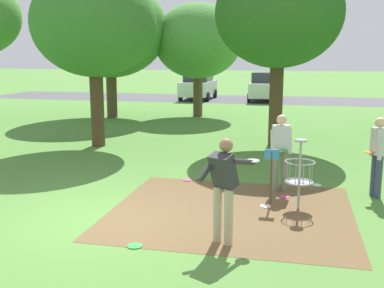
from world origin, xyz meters
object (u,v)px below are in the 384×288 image
object	(u,v)px
parked_car_leftmost	(198,86)
tree_mid_left	(110,29)
player_waiting_left	(281,148)
frisbee_mid_grass	(266,206)
frisbee_by_tee	(317,185)
frisbee_near_basket	(135,246)
frisbee_far_right	(285,197)
parked_car_center_left	(265,87)
disc_golf_basket	(297,171)
tree_far_left	(279,14)
frisbee_far_left	(187,180)
tree_mid_center	(198,41)
player_foreground_watching	(378,152)
tree_near_left	(94,24)
player_throwing	(224,184)

from	to	relation	value
parked_car_leftmost	tree_mid_left	bearing A→B (deg)	-102.13
player_waiting_left	frisbee_mid_grass	world-z (taller)	player_waiting_left
frisbee_by_tee	tree_mid_left	xyz separation A→B (m)	(-9.18, 10.14, 4.14)
frisbee_near_basket	frisbee_far_right	size ratio (longest dim) A/B	1.15
frisbee_mid_grass	parked_car_center_left	distance (m)	21.93
disc_golf_basket	tree_mid_left	distance (m)	15.15
tree_mid_left	tree_far_left	size ratio (longest dim) A/B	1.07
parked_car_leftmost	frisbee_mid_grass	bearing A→B (deg)	-74.68
frisbee_by_tee	tree_far_left	bearing A→B (deg)	104.37
frisbee_far_left	frisbee_far_right	world-z (taller)	same
frisbee_by_tee	tree_mid_left	size ratio (longest dim) A/B	0.03
player_waiting_left	tree_mid_left	size ratio (longest dim) A/B	0.27
tree_mid_center	parked_car_leftmost	size ratio (longest dim) A/B	1.28
player_foreground_watching	parked_car_center_left	world-z (taller)	parked_car_center_left
player_foreground_watching	parked_car_leftmost	bearing A→B (deg)	111.70
frisbee_by_tee	frisbee_far_left	xyz separation A→B (m)	(-3.04, -0.25, 0.00)
frisbee_by_tee	tree_far_left	distance (m)	6.48
parked_car_center_left	tree_far_left	bearing A→B (deg)	-84.71
frisbee_near_basket	tree_mid_left	xyz separation A→B (m)	(-6.24, 14.41, 4.14)
player_waiting_left	frisbee_far_left	world-z (taller)	player_waiting_left
player_waiting_left	tree_far_left	bearing A→B (deg)	94.01
disc_golf_basket	tree_near_left	distance (m)	8.84
tree_near_left	parked_car_leftmost	size ratio (longest dim) A/B	1.34
frisbee_mid_grass	frisbee_far_right	size ratio (longest dim) A/B	1.09
frisbee_far_right	parked_car_leftmost	bearing A→B (deg)	106.72
tree_far_left	frisbee_by_tee	bearing A→B (deg)	-75.63
player_waiting_left	tree_near_left	xyz separation A→B (m)	(-6.08, 4.01, 2.96)
tree_far_left	disc_golf_basket	bearing A→B (deg)	-83.63
frisbee_far_left	frisbee_far_right	xyz separation A→B (m)	(2.34, -0.85, 0.00)
frisbee_far_right	player_foreground_watching	bearing A→B (deg)	14.28
tree_near_left	parked_car_center_left	size ratio (longest dim) A/B	1.34
frisbee_far_right	player_throwing	bearing A→B (deg)	-108.29
disc_golf_basket	player_throwing	xyz separation A→B (m)	(-1.11, -2.02, 0.23)
frisbee_far_right	parked_car_center_left	world-z (taller)	parked_car_center_left
parked_car_center_left	parked_car_leftmost	bearing A→B (deg)	179.87
frisbee_near_basket	frisbee_mid_grass	distance (m)	3.09
player_waiting_left	frisbee_far_right	distance (m)	1.07
frisbee_far_right	tree_mid_left	world-z (taller)	tree_mid_left
disc_golf_basket	parked_car_leftmost	distance (m)	22.81
player_waiting_left	frisbee_far_right	bearing A→B (deg)	-73.11
frisbee_far_right	tree_mid_center	size ratio (longest dim) A/B	0.04
frisbee_far_left	tree_near_left	distance (m)	6.59
player_throwing	frisbee_by_tee	distance (m)	4.26
parked_car_center_left	disc_golf_basket	bearing A→B (deg)	-84.39
tree_mid_left	tree_near_left	bearing A→B (deg)	-71.52
frisbee_by_tee	tree_mid_center	bearing A→B (deg)	114.67
player_waiting_left	parked_car_center_left	distance (m)	20.75
tree_mid_center	parked_car_leftmost	bearing A→B (deg)	101.76
frisbee_near_basket	tree_mid_center	bearing A→B (deg)	98.40
tree_near_left	tree_mid_left	bearing A→B (deg)	108.48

